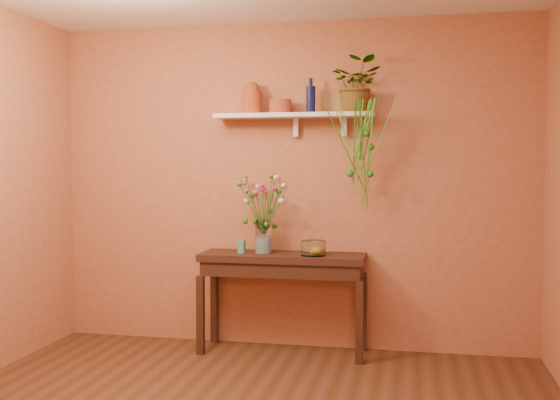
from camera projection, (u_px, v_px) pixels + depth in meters
The scene contains 13 objects.
room at pixel (222, 196), 3.53m from camera, with size 4.04×4.04×2.70m.
sideboard at pixel (283, 268), 5.30m from camera, with size 1.33×0.43×0.81m.
wall_shelf at pixel (295, 116), 5.32m from camera, with size 1.30×0.24×0.19m.
terracotta_jug at pixel (252, 99), 5.38m from camera, with size 0.18×0.18×0.26m.
terracotta_pot at pixel (280, 107), 5.34m from camera, with size 0.18×0.18×0.11m, color #B54F27.
blue_bottle at pixel (311, 99), 5.27m from camera, with size 0.08×0.08×0.28m.
spider_plant at pixel (357, 85), 5.21m from camera, with size 0.39×0.34×0.43m, color #2C6B14.
plant_fronds at pixel (362, 148), 5.07m from camera, with size 0.57×0.29×0.85m.
glass_vase at pixel (263, 239), 5.32m from camera, with size 0.13×0.13×0.27m.
bouquet at pixel (262, 199), 5.30m from camera, with size 0.43×0.39×0.50m.
glass_bowl at pixel (313, 249), 5.18m from camera, with size 0.20×0.20×0.12m.
lemon at pixel (315, 250), 5.18m from camera, with size 0.08×0.08×0.08m, color yellow.
carton at pixel (242, 247), 5.31m from camera, with size 0.05×0.04×0.11m, color teal.
Camera 1 is at (1.02, -3.39, 1.51)m, focal length 42.17 mm.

